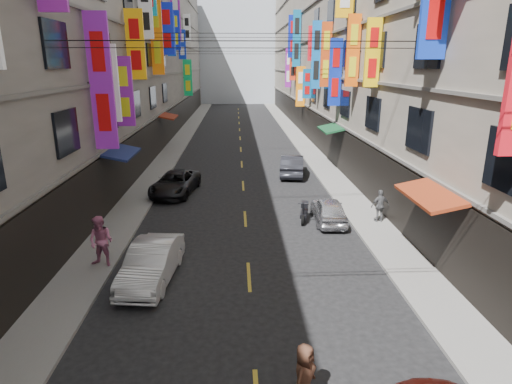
{
  "coord_description": "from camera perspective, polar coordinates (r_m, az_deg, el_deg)",
  "views": [
    {
      "loc": [
        -0.39,
        4.17,
        7.31
      ],
      "look_at": [
        0.02,
        12.84,
        4.72
      ],
      "focal_mm": 30.0,
      "sensor_mm": 36.0,
      "label": 1
    }
  ],
  "objects": [
    {
      "name": "lane_markings",
      "position": [
        35.59,
        -1.98,
        4.79
      ],
      "size": [
        0.12,
        80.2,
        0.01
      ],
      "color": "gold",
      "rests_on": "ground"
    },
    {
      "name": "sidewalk_left",
      "position": [
        38.93,
        -10.95,
        5.61
      ],
      "size": [
        2.0,
        90.0,
        0.12
      ],
      "primitive_type": "cube",
      "color": "slate",
      "rests_on": "ground"
    },
    {
      "name": "car_left_mid",
      "position": [
        15.54,
        -13.75,
        -9.14
      ],
      "size": [
        1.85,
        4.24,
        1.36
      ],
      "primitive_type": "imported",
      "rotation": [
        0.0,
        0.0,
        -0.1
      ],
      "color": "silver",
      "rests_on": "ground"
    },
    {
      "name": "car_right_far",
      "position": [
        29.33,
        4.84,
        3.58
      ],
      "size": [
        2.12,
        4.48,
        1.42
      ],
      "primitive_type": "imported",
      "rotation": [
        0.0,
        0.0,
        2.99
      ],
      "color": "#2A2C33",
      "rests_on": "ground"
    },
    {
      "name": "car_left_far",
      "position": [
        25.45,
        -10.72,
        1.17
      ],
      "size": [
        2.84,
        4.9,
        1.29
      ],
      "primitive_type": "imported",
      "rotation": [
        0.0,
        0.0,
        -0.16
      ],
      "color": "black",
      "rests_on": "ground"
    },
    {
      "name": "street_awnings",
      "position": [
        22.27,
        -4.87,
        5.43
      ],
      "size": [
        13.99,
        35.2,
        0.41
      ],
      "color": "#13481C",
      "rests_on": "ground"
    },
    {
      "name": "sidewalk_right",
      "position": [
        39.05,
        6.84,
        5.83
      ],
      "size": [
        2.0,
        90.0,
        0.12
      ],
      "primitive_type": "cube",
      "color": "slate",
      "rests_on": "ground"
    },
    {
      "name": "pedestrian_rfar",
      "position": [
        21.04,
        16.21,
        -1.77
      ],
      "size": [
        1.0,
        0.69,
        1.57
      ],
      "primitive_type": "imported",
      "rotation": [
        0.0,
        0.0,
        3.34
      ],
      "color": "#515254",
      "rests_on": "sidewalk_right"
    },
    {
      "name": "scooter_far_right",
      "position": [
        20.91,
        6.43,
        -2.64
      ],
      "size": [
        0.67,
        1.78,
        1.14
      ],
      "rotation": [
        0.0,
        0.0,
        2.91
      ],
      "color": "black",
      "rests_on": "ground"
    },
    {
      "name": "shop_signage",
      "position": [
        31.24,
        -2.58,
        19.95
      ],
      "size": [
        14.0,
        55.0,
        11.87
      ],
      "color": "#160D9E",
      "rests_on": "ground"
    },
    {
      "name": "overhead_cables",
      "position": [
        25.88,
        -1.91,
        19.94
      ],
      "size": [
        14.0,
        38.04,
        1.24
      ],
      "color": "black",
      "rests_on": "ground"
    },
    {
      "name": "pedestrian_lfar",
      "position": [
        16.77,
        -19.96,
        -6.21
      ],
      "size": [
        1.07,
        0.86,
        1.92
      ],
      "primitive_type": "imported",
      "rotation": [
        0.0,
        0.0,
        -0.26
      ],
      "color": "#C4688F",
      "rests_on": "sidewalk_left"
    },
    {
      "name": "car_right_mid",
      "position": [
        20.83,
        9.65,
        -2.37
      ],
      "size": [
        1.56,
        3.6,
        1.21
      ],
      "primitive_type": "imported",
      "rotation": [
        0.0,
        0.0,
        3.11
      ],
      "color": "#BCBCC1",
      "rests_on": "ground"
    },
    {
      "name": "building_row_left",
      "position": [
        39.63,
        -20.83,
        18.78
      ],
      "size": [
        10.14,
        90.0,
        19.0
      ],
      "color": "gray",
      "rests_on": "ground"
    },
    {
      "name": "building_row_right",
      "position": [
        39.86,
        16.36,
        19.15
      ],
      "size": [
        10.14,
        90.0,
        19.0
      ],
      "color": "#A99D8D",
      "rests_on": "ground"
    },
    {
      "name": "pedestrian_crossing",
      "position": [
        10.24,
        6.44,
        -23.19
      ],
      "size": [
        0.83,
        0.91,
        1.54
      ],
      "primitive_type": "imported",
      "rotation": [
        0.0,
        0.0,
        1.01
      ],
      "color": "#533021",
      "rests_on": "ground"
    },
    {
      "name": "haze_block",
      "position": [
        87.91,
        -2.54,
        19.04
      ],
      "size": [
        18.0,
        8.0,
        22.0
      ],
      "primitive_type": "cube",
      "color": "#ADB5C1",
      "rests_on": "ground"
    }
  ]
}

